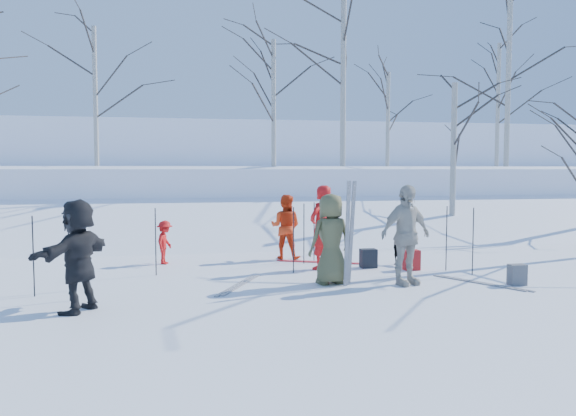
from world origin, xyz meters
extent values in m
plane|color=white|center=(0.00, 0.00, 0.00)|extent=(120.00, 120.00, 0.00)
cube|color=white|center=(0.00, 7.00, 0.15)|extent=(70.00, 9.49, 4.12)
cube|color=white|center=(0.00, 17.00, 1.00)|extent=(70.00, 18.00, 2.20)
cube|color=white|center=(0.00, 38.00, 2.00)|extent=(90.00, 30.00, 6.00)
imported|color=#4C4D2E|center=(0.51, -0.03, 0.83)|extent=(0.92, 0.71, 1.66)
imported|color=red|center=(0.71, 1.50, 0.88)|extent=(0.77, 0.74, 1.77)
imported|color=red|center=(0.22, 3.00, 0.75)|extent=(0.91, 0.83, 1.51)
imported|color=red|center=(-2.55, 2.75, 0.48)|extent=(0.52, 0.70, 0.97)
imported|color=beige|center=(1.83, -0.33, 0.91)|extent=(1.16, 0.76, 1.83)
imported|color=black|center=(-3.66, -1.28, 0.84)|extent=(1.18, 1.60, 1.67)
imported|color=black|center=(2.59, 1.65, 0.22)|extent=(0.51, 0.56, 0.44)
cube|color=silver|center=(0.74, -0.32, 0.95)|extent=(0.09, 0.16, 1.90)
cube|color=silver|center=(0.85, -0.21, 0.95)|extent=(0.12, 0.23, 1.89)
cylinder|color=black|center=(0.82, 2.63, 0.67)|extent=(0.02, 0.02, 1.34)
cylinder|color=black|center=(0.50, 2.26, 0.67)|extent=(0.02, 0.02, 1.34)
cylinder|color=black|center=(3.22, 0.87, 0.67)|extent=(0.02, 0.02, 1.34)
cylinder|color=black|center=(-4.57, -0.11, 0.67)|extent=(0.02, 0.02, 1.34)
cylinder|color=black|center=(-3.93, -0.56, 0.67)|extent=(0.02, 0.02, 1.34)
cylinder|color=black|center=(0.06, 1.20, 0.67)|extent=(0.02, 0.02, 1.34)
cylinder|color=black|center=(3.53, 0.34, 0.67)|extent=(0.02, 0.02, 1.34)
cylinder|color=black|center=(-3.84, 0.28, 0.67)|extent=(0.02, 0.02, 1.34)
cylinder|color=black|center=(-2.68, 1.42, 0.67)|extent=(0.02, 0.02, 1.34)
cube|color=#AA1A1A|center=(2.54, 1.05, 0.21)|extent=(0.32, 0.22, 0.42)
cube|color=#4F5155|center=(3.82, -0.74, 0.19)|extent=(0.30, 0.20, 0.38)
cube|color=black|center=(1.74, 1.48, 0.20)|extent=(0.34, 0.24, 0.40)
camera|label=1|loc=(-2.11, -9.88, 2.11)|focal=35.00mm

